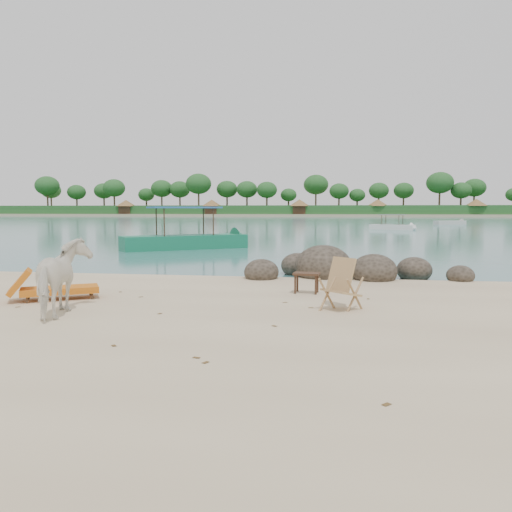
% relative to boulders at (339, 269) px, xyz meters
% --- Properties ---
extents(water, '(400.00, 400.00, 0.00)m').
position_rel_boulders_xyz_m(water, '(-2.37, 83.54, -0.23)').
color(water, '#3A6E74').
rests_on(water, ground).
extents(far_shore, '(420.00, 90.00, 1.40)m').
position_rel_boulders_xyz_m(far_shore, '(-2.37, 163.54, -0.23)').
color(far_shore, tan).
rests_on(far_shore, ground).
extents(far_scenery, '(420.00, 18.00, 9.50)m').
position_rel_boulders_xyz_m(far_scenery, '(-2.34, 130.24, 2.91)').
color(far_scenery, '#1E4C1E').
rests_on(far_scenery, ground).
extents(boulders, '(6.26, 2.85, 1.22)m').
position_rel_boulders_xyz_m(boulders, '(0.00, 0.00, 0.00)').
color(boulders, '#2C261D').
rests_on(boulders, ground).
extents(cow, '(1.15, 1.77, 1.38)m').
position_rel_boulders_xyz_m(cow, '(-5.03, -6.11, 0.46)').
color(cow, white).
rests_on(cow, ground).
extents(side_table, '(0.62, 0.44, 0.47)m').
position_rel_boulders_xyz_m(side_table, '(-0.79, -3.11, 0.01)').
color(side_table, black).
rests_on(side_table, ground).
extents(lounge_chair, '(2.02, 1.57, 0.58)m').
position_rel_boulders_xyz_m(lounge_chair, '(-5.97, -4.64, 0.06)').
color(lounge_chair, '#BF6316').
rests_on(lounge_chair, ground).
extents(deck_chair, '(0.93, 0.93, 0.98)m').
position_rel_boulders_xyz_m(deck_chair, '(-0.04, -4.91, 0.26)').
color(deck_chair, tan).
rests_on(deck_chair, ground).
extents(boat_near, '(6.71, 5.45, 3.45)m').
position_rel_boulders_xyz_m(boat_near, '(-7.58, 9.94, 1.50)').
color(boat_near, '#136C4A').
rests_on(boat_near, water).
extents(boat_mid, '(4.91, 3.52, 2.47)m').
position_rel_boulders_xyz_m(boat_mid, '(5.71, 36.71, 1.01)').
color(boat_mid, silver).
rests_on(boat_mid, water).
extents(boat_far, '(5.06, 3.55, 0.60)m').
position_rel_boulders_xyz_m(boat_far, '(15.42, 55.54, 0.07)').
color(boat_far, '#BBBCB7').
rests_on(boat_far, water).
extents(dead_leaves, '(7.00, 6.19, 0.00)m').
position_rel_boulders_xyz_m(dead_leaves, '(-2.71, -6.56, -0.22)').
color(dead_leaves, brown).
rests_on(dead_leaves, ground).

